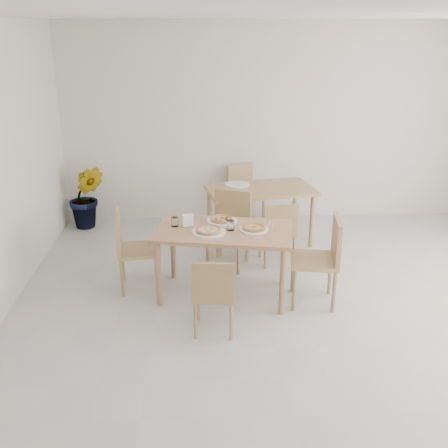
{
  "coord_description": "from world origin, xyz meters",
  "views": [
    {
      "loc": [
        -1.02,
        -3.98,
        2.71
      ],
      "look_at": [
        -0.8,
        1.04,
        0.81
      ],
      "focal_mm": 42.0,
      "sensor_mm": 36.0,
      "label": 1
    }
  ],
  "objects_px": {
    "pizza_mushroom": "(209,230)",
    "tumbler_b": "(231,225)",
    "chair_north": "(230,223)",
    "chair_back_n": "(244,190)",
    "napkin_holder": "(188,221)",
    "chair_back_s": "(279,229)",
    "tumbler_a": "(175,222)",
    "chair_south": "(214,291)",
    "main_table": "(224,238)",
    "plate_mushroom": "(209,232)",
    "plate_margherita": "(254,230)",
    "pizza_pepperoni": "(222,219)",
    "chair_west": "(130,245)",
    "potted_plant": "(87,197)",
    "plate_pepperoni": "(222,221)",
    "second_table": "(260,195)",
    "chair_east": "(323,255)",
    "plate_empty": "(237,184)",
    "pizza_margherita": "(254,228)"
  },
  "relations": [
    {
      "from": "main_table",
      "to": "chair_east",
      "type": "xyz_separation_m",
      "value": [
        1.0,
        -0.21,
        -0.12
      ]
    },
    {
      "from": "tumbler_b",
      "to": "chair_south",
      "type": "bearing_deg",
      "value": -104.53
    },
    {
      "from": "chair_north",
      "to": "chair_back_n",
      "type": "xyz_separation_m",
      "value": [
        0.28,
        1.44,
        -0.03
      ]
    },
    {
      "from": "tumbler_a",
      "to": "potted_plant",
      "type": "distance_m",
      "value": 2.43
    },
    {
      "from": "tumbler_a",
      "to": "main_table",
      "type": "bearing_deg",
      "value": -13.22
    },
    {
      "from": "second_table",
      "to": "chair_west",
      "type": "bearing_deg",
      "value": -151.46
    },
    {
      "from": "chair_west",
      "to": "second_table",
      "type": "relative_size",
      "value": 0.6
    },
    {
      "from": "chair_west",
      "to": "potted_plant",
      "type": "xyz_separation_m",
      "value": [
        -0.85,
        1.91,
        -0.06
      ]
    },
    {
      "from": "main_table",
      "to": "chair_north",
      "type": "distance_m",
      "value": 0.82
    },
    {
      "from": "pizza_pepperoni",
      "to": "tumbler_a",
      "type": "xyz_separation_m",
      "value": [
        -0.5,
        -0.1,
        0.02
      ]
    },
    {
      "from": "main_table",
      "to": "chair_back_s",
      "type": "relative_size",
      "value": 1.89
    },
    {
      "from": "pizza_mushroom",
      "to": "chair_west",
      "type": "bearing_deg",
      "value": 161.16
    },
    {
      "from": "pizza_mushroom",
      "to": "chair_back_s",
      "type": "bearing_deg",
      "value": 43.91
    },
    {
      "from": "plate_pepperoni",
      "to": "chair_back_n",
      "type": "xyz_separation_m",
      "value": [
        0.4,
        2.01,
        -0.27
      ]
    },
    {
      "from": "main_table",
      "to": "plate_empty",
      "type": "bearing_deg",
      "value": 91.46
    },
    {
      "from": "chair_east",
      "to": "chair_back_s",
      "type": "distance_m",
      "value": 0.99
    },
    {
      "from": "tumbler_a",
      "to": "chair_back_n",
      "type": "bearing_deg",
      "value": 66.98
    },
    {
      "from": "chair_south",
      "to": "napkin_holder",
      "type": "relative_size",
      "value": 5.74
    },
    {
      "from": "chair_north",
      "to": "plate_mushroom",
      "type": "relative_size",
      "value": 2.62
    },
    {
      "from": "napkin_holder",
      "to": "chair_back_s",
      "type": "bearing_deg",
      "value": 16.65
    },
    {
      "from": "chair_south",
      "to": "chair_back_n",
      "type": "bearing_deg",
      "value": -95.06
    },
    {
      "from": "pizza_mushroom",
      "to": "tumbler_b",
      "type": "bearing_deg",
      "value": 17.79
    },
    {
      "from": "plate_mushroom",
      "to": "tumbler_a",
      "type": "xyz_separation_m",
      "value": [
        -0.35,
        0.21,
        0.04
      ]
    },
    {
      "from": "tumbler_a",
      "to": "napkin_holder",
      "type": "xyz_separation_m",
      "value": [
        0.14,
        -0.02,
        0.02
      ]
    },
    {
      "from": "chair_north",
      "to": "chair_back_n",
      "type": "relative_size",
      "value": 1.07
    },
    {
      "from": "napkin_holder",
      "to": "chair_south",
      "type": "bearing_deg",
      "value": -88.41
    },
    {
      "from": "plate_pepperoni",
      "to": "second_table",
      "type": "distance_m",
      "value": 1.34
    },
    {
      "from": "main_table",
      "to": "pizza_mushroom",
      "type": "relative_size",
      "value": 5.48
    },
    {
      "from": "chair_south",
      "to": "pizza_pepperoni",
      "type": "bearing_deg",
      "value": -91.98
    },
    {
      "from": "chair_west",
      "to": "chair_north",
      "type": "bearing_deg",
      "value": -68.24
    },
    {
      "from": "chair_west",
      "to": "pizza_pepperoni",
      "type": "height_order",
      "value": "chair_west"
    },
    {
      "from": "plate_pepperoni",
      "to": "napkin_holder",
      "type": "distance_m",
      "value": 0.38
    },
    {
      "from": "plate_margherita",
      "to": "tumbler_b",
      "type": "distance_m",
      "value": 0.24
    },
    {
      "from": "chair_north",
      "to": "main_table",
      "type": "bearing_deg",
      "value": -77.2
    },
    {
      "from": "pizza_mushroom",
      "to": "tumbler_a",
      "type": "height_order",
      "value": "tumbler_a"
    },
    {
      "from": "napkin_holder",
      "to": "second_table",
      "type": "distance_m",
      "value": 1.63
    },
    {
      "from": "plate_mushroom",
      "to": "pizza_margherita",
      "type": "distance_m",
      "value": 0.47
    },
    {
      "from": "pizza_pepperoni",
      "to": "potted_plant",
      "type": "distance_m",
      "value": 2.66
    },
    {
      "from": "main_table",
      "to": "chair_back_s",
      "type": "height_order",
      "value": "chair_back_s"
    },
    {
      "from": "plate_margherita",
      "to": "pizza_pepperoni",
      "type": "relative_size",
      "value": 1.1
    },
    {
      "from": "napkin_holder",
      "to": "chair_west",
      "type": "bearing_deg",
      "value": 156.66
    },
    {
      "from": "chair_north",
      "to": "napkin_holder",
      "type": "height_order",
      "value": "chair_north"
    },
    {
      "from": "chair_south",
      "to": "chair_back_n",
      "type": "relative_size",
      "value": 0.92
    },
    {
      "from": "chair_west",
      "to": "second_table",
      "type": "xyz_separation_m",
      "value": [
        1.53,
        1.25,
        0.15
      ]
    },
    {
      "from": "plate_margherita",
      "to": "tumbler_a",
      "type": "xyz_separation_m",
      "value": [
        -0.82,
        0.16,
        0.04
      ]
    },
    {
      "from": "plate_margherita",
      "to": "pizza_margherita",
      "type": "distance_m",
      "value": 0.02
    },
    {
      "from": "chair_west",
      "to": "plate_pepperoni",
      "type": "xyz_separation_m",
      "value": [
        0.99,
        0.02,
        0.25
      ]
    },
    {
      "from": "napkin_holder",
      "to": "potted_plant",
      "type": "distance_m",
      "value": 2.53
    },
    {
      "from": "plate_pepperoni",
      "to": "second_table",
      "type": "xyz_separation_m",
      "value": [
        0.55,
        1.22,
        -0.1
      ]
    },
    {
      "from": "plate_mushroom",
      "to": "second_table",
      "type": "relative_size",
      "value": 0.23
    }
  ]
}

